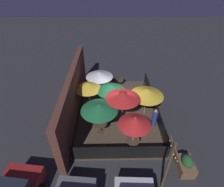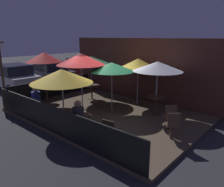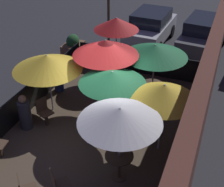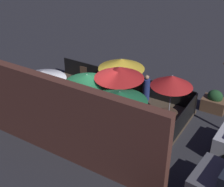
# 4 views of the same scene
# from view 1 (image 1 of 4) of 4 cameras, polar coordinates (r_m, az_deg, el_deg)

# --- Properties ---
(ground_plane) EXTENTS (60.00, 60.00, 0.00)m
(ground_plane) POSITION_cam_1_polar(r_m,az_deg,el_deg) (12.87, 1.64, -5.94)
(ground_plane) COLOR #2D2D33
(patio_deck) EXTENTS (7.95, 5.40, 0.12)m
(patio_deck) POSITION_cam_1_polar(r_m,az_deg,el_deg) (12.83, 1.64, -5.74)
(patio_deck) COLOR brown
(patio_deck) RESTS_ON ground_plane
(building_wall) EXTENTS (9.55, 0.36, 3.24)m
(building_wall) POSITION_cam_1_polar(r_m,az_deg,el_deg) (12.08, -12.27, -0.25)
(building_wall) COLOR brown
(building_wall) RESTS_ON ground_plane
(fence_front) EXTENTS (7.75, 0.05, 0.95)m
(fence_front) POSITION_cam_1_polar(r_m,az_deg,el_deg) (12.88, 13.60, -3.65)
(fence_front) COLOR black
(fence_front) RESTS_ON patio_deck
(fence_side_left) EXTENTS (0.05, 5.20, 0.95)m
(fence_side_left) POSITION_cam_1_polar(r_m,az_deg,el_deg) (9.80, 2.72, -18.78)
(fence_side_left) COLOR black
(fence_side_left) RESTS_ON patio_deck
(patio_umbrella_0) EXTENTS (2.02, 2.02, 2.23)m
(patio_umbrella_0) POSITION_cam_1_polar(r_m,az_deg,el_deg) (13.04, -4.15, 6.23)
(patio_umbrella_0) COLOR #B2B2B7
(patio_umbrella_0) RESTS_ON patio_deck
(patio_umbrella_1) EXTENTS (2.16, 2.16, 2.22)m
(patio_umbrella_1) POSITION_cam_1_polar(r_m,az_deg,el_deg) (9.97, -4.18, -4.54)
(patio_umbrella_1) COLOR #B2B2B7
(patio_umbrella_1) RESTS_ON patio_deck
(patio_umbrella_2) EXTENTS (1.71, 1.71, 2.46)m
(patio_umbrella_2) POSITION_cam_1_polar(r_m,az_deg,el_deg) (8.93, 7.51, -8.88)
(patio_umbrella_2) COLOR #B2B2B7
(patio_umbrella_2) RESTS_ON patio_deck
(patio_umbrella_3) EXTENTS (1.95, 1.95, 2.13)m
(patio_umbrella_3) POSITION_cam_1_polar(r_m,az_deg,el_deg) (11.61, -0.27, 1.71)
(patio_umbrella_3) COLOR #B2B2B7
(patio_umbrella_3) RESTS_ON patio_deck
(patio_umbrella_4) EXTENTS (1.82, 1.82, 2.20)m
(patio_umbrella_4) POSITION_cam_1_polar(r_m,az_deg,el_deg) (11.92, -7.78, 2.51)
(patio_umbrella_4) COLOR #B2B2B7
(patio_umbrella_4) RESTS_ON patio_deck
(patio_umbrella_5) EXTENTS (2.24, 2.24, 2.07)m
(patio_umbrella_5) POSITION_cam_1_polar(r_m,az_deg,el_deg) (11.67, 11.35, 0.42)
(patio_umbrella_5) COLOR #B2B2B7
(patio_umbrella_5) RESTS_ON patio_deck
(patio_umbrella_6) EXTENTS (2.13, 2.13, 2.50)m
(patio_umbrella_6) POSITION_cam_1_polar(r_m,az_deg,el_deg) (10.50, 3.57, -0.50)
(patio_umbrella_6) COLOR #B2B2B7
(patio_umbrella_6) RESTS_ON patio_deck
(dining_table_0) EXTENTS (0.73, 0.73, 0.78)m
(dining_table_0) POSITION_cam_1_polar(r_m,az_deg,el_deg) (13.80, -3.90, 1.09)
(dining_table_0) COLOR #4C3828
(dining_table_0) RESTS_ON patio_deck
(dining_table_1) EXTENTS (0.81, 0.81, 0.72)m
(dining_table_1) POSITION_cam_1_polar(r_m,az_deg,el_deg) (10.96, -3.85, -10.30)
(dining_table_1) COLOR #4C3828
(dining_table_1) RESTS_ON patio_deck
(dining_table_2) EXTENTS (0.76, 0.76, 0.76)m
(dining_table_2) POSITION_cam_1_polar(r_m,az_deg,el_deg) (10.14, 6.77, -15.43)
(dining_table_2) COLOR #4C3828
(dining_table_2) RESTS_ON patio_deck
(patio_chair_0) EXTENTS (0.45, 0.45, 0.91)m
(patio_chair_0) POSITION_cam_1_polar(r_m,az_deg,el_deg) (14.52, 9.91, 2.01)
(patio_chair_0) COLOR #4C3828
(patio_chair_0) RESTS_ON patio_deck
(patio_chair_1) EXTENTS (0.57, 0.57, 0.94)m
(patio_chair_1) POSITION_cam_1_polar(r_m,az_deg,el_deg) (14.82, 0.48, 3.47)
(patio_chair_1) COLOR #4C3828
(patio_chair_1) RESTS_ON patio_deck
(patio_chair_2) EXTENTS (0.52, 0.52, 0.93)m
(patio_chair_2) POSITION_cam_1_polar(r_m,az_deg,el_deg) (13.03, 9.17, -2.25)
(patio_chair_2) COLOR #4C3828
(patio_chair_2) RESTS_ON patio_deck
(patio_chair_3) EXTENTS (0.57, 0.57, 0.93)m
(patio_chair_3) POSITION_cam_1_polar(r_m,az_deg,el_deg) (15.21, 2.87, 4.34)
(patio_chair_3) COLOR #4C3828
(patio_chair_3) RESTS_ON patio_deck
(patron_0) EXTENTS (0.47, 0.47, 1.34)m
(patron_0) POSITION_cam_1_polar(r_m,az_deg,el_deg) (11.63, 13.70, -7.87)
(patron_0) COLOR navy
(patron_0) RESTS_ON patio_deck
(patron_1) EXTENTS (0.46, 0.46, 1.20)m
(patron_1) POSITION_cam_1_polar(r_m,az_deg,el_deg) (13.38, 10.94, -1.19)
(patron_1) COLOR #333338
(patron_1) RESTS_ON patio_deck
(planter_box) EXTENTS (1.09, 0.77, 1.06)m
(planter_box) POSITION_cam_1_polar(r_m,az_deg,el_deg) (10.30, 22.98, -20.53)
(planter_box) COLOR brown
(planter_box) RESTS_ON ground_plane
(light_post) EXTENTS (1.10, 0.12, 3.29)m
(light_post) POSITION_cam_1_polar(r_m,az_deg,el_deg) (8.25, 17.99, -21.44)
(light_post) COLOR brown
(light_post) RESTS_ON ground_plane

